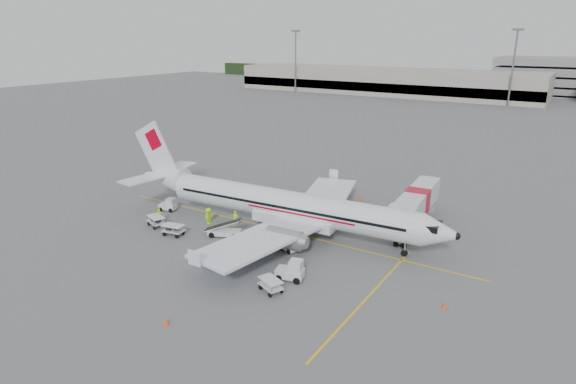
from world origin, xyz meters
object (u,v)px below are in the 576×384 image
object	(u,v)px
tug_mid	(289,243)
tug_aft	(168,204)
tug_fore	(290,270)
jet_bridge	(416,209)
belt_loader	(224,225)
aircraft	(289,186)

from	to	relation	value
tug_mid	tug_aft	world-z (taller)	tug_aft
tug_fore	tug_aft	size ratio (longest dim) A/B	1.18
jet_bridge	tug_mid	bearing A→B (deg)	-128.56
jet_bridge	belt_loader	distance (m)	20.89
tug_mid	aircraft	bearing A→B (deg)	141.63
belt_loader	tug_mid	bearing A→B (deg)	-19.35
aircraft	tug_fore	xyz separation A→B (m)	(5.78, -8.95, -4.25)
tug_mid	tug_aft	size ratio (longest dim) A/B	1.00
jet_bridge	belt_loader	xyz separation A→B (m)	(-16.22, -13.13, -0.92)
tug_fore	aircraft	bearing A→B (deg)	108.18
aircraft	tug_mid	world-z (taller)	aircraft
tug_mid	tug_aft	xyz separation A→B (m)	(-18.54, 1.87, 0.00)
aircraft	jet_bridge	size ratio (longest dim) A/B	2.28
belt_loader	tug_fore	world-z (taller)	belt_loader
jet_bridge	belt_loader	bearing A→B (deg)	-145.29
aircraft	tug_aft	size ratio (longest dim) A/B	18.62
tug_fore	tug_aft	distance (m)	22.80
aircraft	jet_bridge	bearing A→B (deg)	33.95
tug_mid	belt_loader	bearing A→B (deg)	-156.73
aircraft	tug_aft	world-z (taller)	aircraft
jet_bridge	tug_aft	size ratio (longest dim) A/B	8.17
tug_aft	tug_mid	bearing A→B (deg)	-21.55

